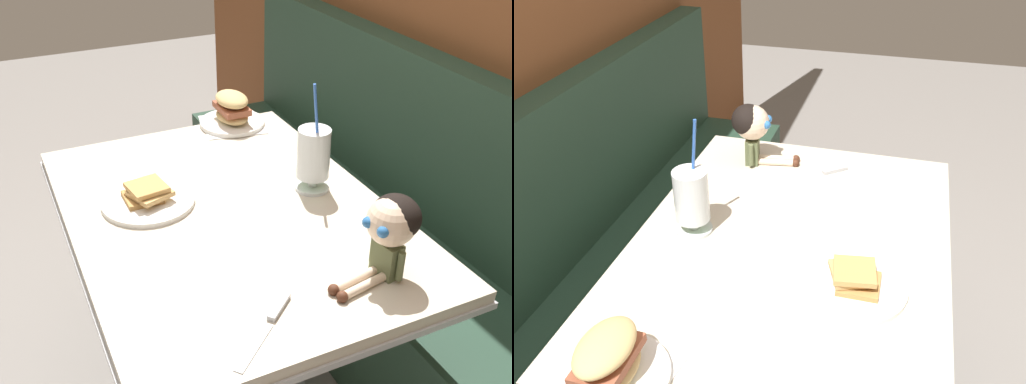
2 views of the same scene
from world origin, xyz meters
The scene contains 7 objects.
booth_bench centered at (0.00, 0.81, 0.33)m, with size 2.60×0.48×1.00m.
diner_table centered at (0.00, 0.18, 0.54)m, with size 1.11×0.81×0.74m.
toast_plate centered at (-0.12, 0.00, 0.76)m, with size 0.25×0.25×0.06m.
milkshake_glass centered at (-0.01, 0.44, 0.84)m, with size 0.10×0.10×0.32m.
sandwich_plate centered at (-0.50, 0.40, 0.79)m, with size 0.23×0.23×0.12m.
butter_knife centered at (0.42, 0.10, 0.74)m, with size 0.17×0.19×0.01m.
seated_doll centered at (0.40, 0.40, 0.87)m, with size 0.13×0.23×0.20m.
Camera 2 is at (-1.07, -0.06, 1.58)m, focal length 37.49 mm.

